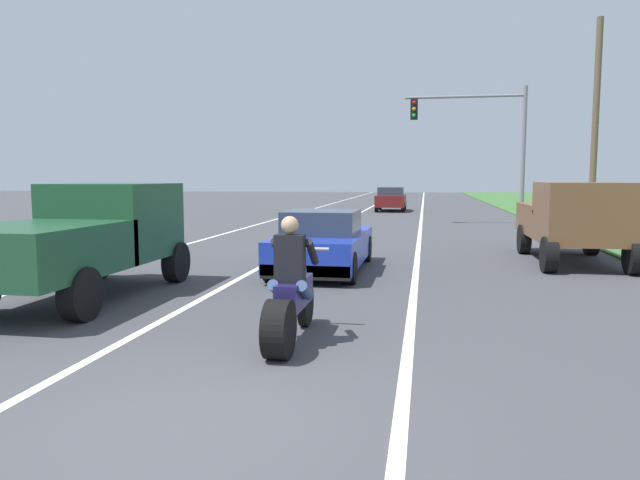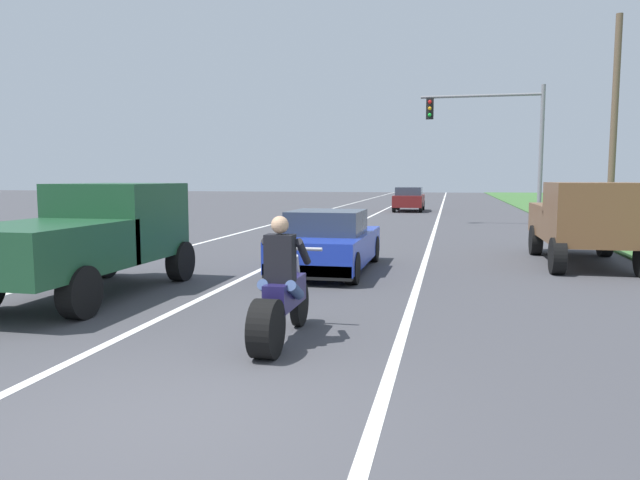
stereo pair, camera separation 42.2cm
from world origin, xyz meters
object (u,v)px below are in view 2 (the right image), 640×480
(pickup_truck_right_shoulder_brown, at_px, (584,219))
(distant_car_far_ahead, at_px, (409,199))
(motorcycle_with_rider, at_px, (280,298))
(pickup_truck_left_lane_dark_green, at_px, (90,234))
(sports_car_blue, at_px, (328,243))
(traffic_light_mast_near, at_px, (502,132))

(pickup_truck_right_shoulder_brown, distance_m, distant_car_far_ahead, 22.62)
(motorcycle_with_rider, relative_size, pickup_truck_left_lane_dark_green, 0.46)
(pickup_truck_right_shoulder_brown, bearing_deg, distant_car_far_ahead, 104.55)
(sports_car_blue, distance_m, pickup_truck_right_shoulder_brown, 6.29)
(motorcycle_with_rider, distance_m, distant_car_far_ahead, 30.10)
(motorcycle_with_rider, distance_m, pickup_truck_right_shoulder_brown, 9.74)
(pickup_truck_left_lane_dark_green, distance_m, traffic_light_mast_near, 19.61)
(motorcycle_with_rider, xyz_separation_m, pickup_truck_right_shoulder_brown, (5.22, 8.21, 0.51))
(pickup_truck_left_lane_dark_green, bearing_deg, pickup_truck_right_shoulder_brown, 32.47)
(pickup_truck_right_shoulder_brown, bearing_deg, sports_car_blue, -158.00)
(traffic_light_mast_near, bearing_deg, motorcycle_with_rider, -101.87)
(pickup_truck_left_lane_dark_green, bearing_deg, motorcycle_with_rider, -28.45)
(motorcycle_with_rider, xyz_separation_m, sports_car_blue, (-0.60, 5.86, 0.04))
(pickup_truck_right_shoulder_brown, relative_size, distant_car_far_ahead, 1.20)
(motorcycle_with_rider, bearing_deg, pickup_truck_left_lane_dark_green, 151.55)
(motorcycle_with_rider, bearing_deg, sports_car_blue, 95.83)
(sports_car_blue, height_order, distant_car_far_ahead, distant_car_far_ahead)
(pickup_truck_right_shoulder_brown, relative_size, traffic_light_mast_near, 0.80)
(pickup_truck_right_shoulder_brown, height_order, distant_car_far_ahead, pickup_truck_right_shoulder_brown)
(pickup_truck_right_shoulder_brown, xyz_separation_m, distant_car_far_ahead, (-5.68, 21.89, -0.33))
(sports_car_blue, xyz_separation_m, traffic_light_mast_near, (4.75, 13.91, 3.41))
(pickup_truck_right_shoulder_brown, bearing_deg, pickup_truck_left_lane_dark_green, -147.53)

